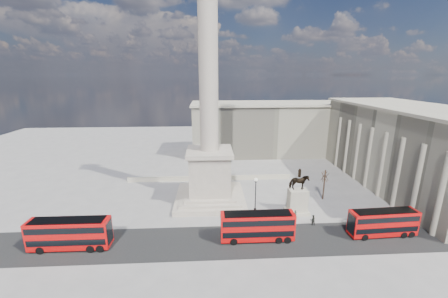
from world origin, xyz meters
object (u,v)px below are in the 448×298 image
red_bus_c (383,222)px  victorian_lamp (256,192)px  pedestrian_crossing (244,219)px  pedestrian_standing (313,220)px  red_bus_b (258,226)px  equestrian_statue (298,198)px  red_bus_a (70,233)px  nelsons_column (209,139)px  pedestrian_walking (295,215)px

red_bus_c → victorian_lamp: size_ratio=1.63×
victorian_lamp → pedestrian_crossing: 6.14m
pedestrian_crossing → pedestrian_standing: bearing=-140.8°
victorian_lamp → pedestrian_standing: size_ratio=3.51×
red_bus_b → pedestrian_standing: bearing=20.6°
equestrian_statue → red_bus_b: bearing=-137.1°
equestrian_statue → pedestrian_standing: equestrian_statue is taller
red_bus_b → victorian_lamp: (1.21, 9.44, 1.51)m
red_bus_a → red_bus_b: (28.11, 0.61, -0.06)m
nelsons_column → pedestrian_crossing: (5.77, -9.95, -12.01)m
red_bus_c → pedestrian_crossing: (-21.90, 4.72, -1.39)m
victorian_lamp → equestrian_statue: equestrian_statue is taller
red_bus_a → pedestrian_standing: (38.45, 4.48, -1.53)m
nelsons_column → victorian_lamp: nelsons_column is taller
nelsons_column → equestrian_statue: (16.28, -6.46, -9.84)m
nelsons_column → pedestrian_walking: 21.35m
pedestrian_walking → pedestrian_crossing: (-9.46, -1.05, 0.03)m
pedestrian_walking → red_bus_b: bearing=-157.4°
red_bus_a → pedestrian_walking: (36.03, 6.52, -1.61)m
pedestrian_walking → pedestrian_crossing: size_ratio=0.97×
red_bus_a → pedestrian_crossing: bearing=11.9°
red_bus_a → victorian_lamp: (29.33, 10.05, 1.45)m
equestrian_statue → pedestrian_walking: bearing=-113.4°
nelsons_column → pedestrian_crossing: size_ratio=27.60×
red_bus_a → pedestrian_standing: size_ratio=6.13×
red_bus_b → pedestrian_crossing: red_bus_b is taller
nelsons_column → pedestrian_crossing: bearing=-59.9°
nelsons_column → pedestrian_standing: (17.65, -10.94, -11.97)m
nelsons_column → pedestrian_walking: size_ratio=28.55×
red_bus_c → pedestrian_standing: 10.77m
red_bus_b → pedestrian_crossing: size_ratio=6.31×
nelsons_column → victorian_lamp: size_ratio=7.47×
nelsons_column → victorian_lamp: (8.52, -5.37, -8.99)m
nelsons_column → red_bus_b: (7.30, -14.81, -10.49)m
nelsons_column → victorian_lamp: 13.49m
nelsons_column → red_bus_c: nelsons_column is taller
nelsons_column → pedestrian_standing: nelsons_column is taller
equestrian_statue → pedestrian_crossing: (-10.51, -3.49, -2.18)m
nelsons_column → red_bus_c: size_ratio=4.59×
red_bus_b → red_bus_c: red_bus_b is taller
red_bus_b → red_bus_a: bearing=-178.7°
pedestrian_crossing → pedestrian_walking: bearing=-129.7°
red_bus_a → red_bus_c: (48.47, 0.76, -0.19)m
nelsons_column → red_bus_a: nelsons_column is taller
nelsons_column → red_bus_b: size_ratio=4.38×
red_bus_b → pedestrian_walking: bearing=36.8°
equestrian_statue → pedestrian_crossing: size_ratio=4.87×
red_bus_c → pedestrian_crossing: size_ratio=6.02×
red_bus_a → red_bus_b: 28.12m
nelsons_column → red_bus_a: size_ratio=4.27×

